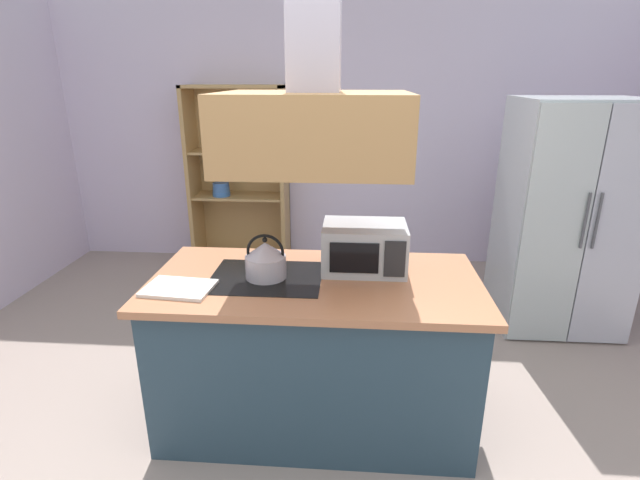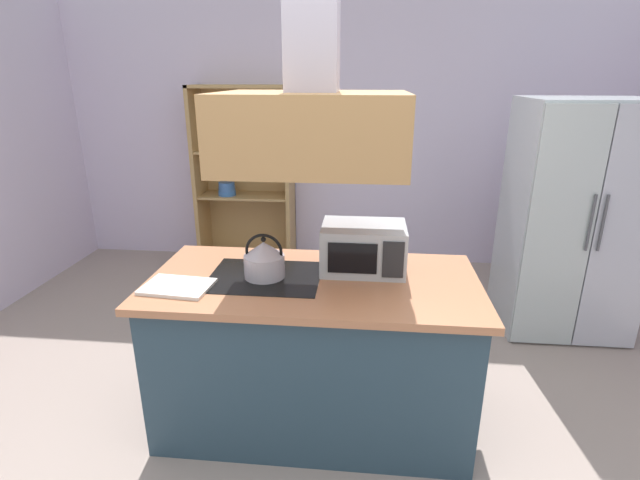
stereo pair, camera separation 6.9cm
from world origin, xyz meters
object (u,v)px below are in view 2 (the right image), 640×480
(refrigerator, at_px, (572,219))
(microwave, at_px, (363,248))
(cutting_board, at_px, (177,287))
(dish_cabinet, at_px, (246,187))
(kettle, at_px, (264,259))

(refrigerator, distance_m, microwave, 1.96)
(cutting_board, bearing_deg, dish_cabinet, 96.83)
(kettle, distance_m, cutting_board, 0.47)
(refrigerator, xyz_separation_m, kettle, (-2.11, -1.33, 0.11))
(dish_cabinet, bearing_deg, cutting_board, -83.17)
(kettle, bearing_deg, microwave, 17.09)
(cutting_board, bearing_deg, microwave, 20.28)
(dish_cabinet, bearing_deg, microwave, -61.28)
(dish_cabinet, relative_size, kettle, 7.57)
(kettle, xyz_separation_m, cutting_board, (-0.42, -0.19, -0.09))
(dish_cabinet, xyz_separation_m, cutting_board, (0.32, -2.65, 0.09))
(refrigerator, xyz_separation_m, dish_cabinet, (-2.84, 1.14, -0.07))
(dish_cabinet, relative_size, cutting_board, 5.44)
(refrigerator, bearing_deg, cutting_board, -149.06)
(refrigerator, height_order, cutting_board, refrigerator)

